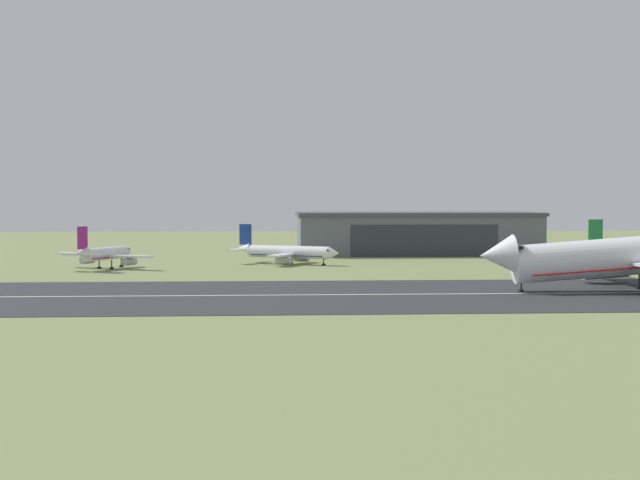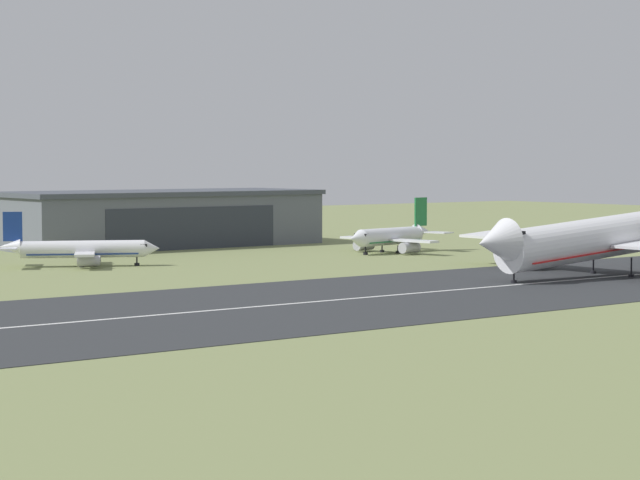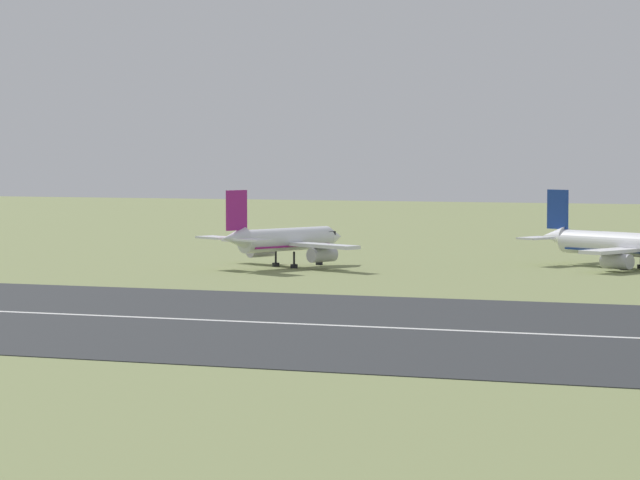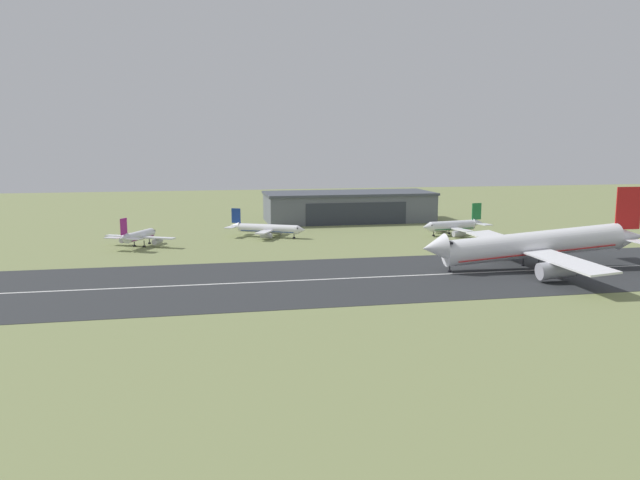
{
  "view_description": "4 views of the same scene",
  "coord_description": "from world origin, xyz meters",
  "px_view_note": "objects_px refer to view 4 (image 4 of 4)",
  "views": [
    {
      "loc": [
        20.7,
        -6.33,
        14.55
      ],
      "look_at": [
        27.49,
        104.37,
        9.38
      ],
      "focal_mm": 50.0,
      "sensor_mm": 36.0,
      "label": 1
    },
    {
      "loc": [
        -63.54,
        9.49,
        16.54
      ],
      "look_at": [
        20.2,
        119.99,
        7.9
      ],
      "focal_mm": 70.0,
      "sensor_mm": 36.0,
      "label": 2
    },
    {
      "loc": [
        49.71,
        17.38,
        13.74
      ],
      "look_at": [
        14.64,
        115.65,
        7.36
      ],
      "focal_mm": 85.0,
      "sensor_mm": 36.0,
      "label": 3
    },
    {
      "loc": [
        3.65,
        -2.19,
        29.34
      ],
      "look_at": [
        28.21,
        119.96,
        9.82
      ],
      "focal_mm": 35.0,
      "sensor_mm": 36.0,
      "label": 4
    }
  ],
  "objects_px": {
    "airplane_parked_west": "(139,236)",
    "airplane_parked_east": "(453,226)",
    "airplane_landing": "(535,245)",
    "airplane_parked_far_east": "(267,229)"
  },
  "relations": [
    {
      "from": "airplane_parked_west",
      "to": "airplane_parked_east",
      "type": "relative_size",
      "value": 0.89
    },
    {
      "from": "airplane_landing",
      "to": "airplane_parked_west",
      "type": "height_order",
      "value": "airplane_landing"
    },
    {
      "from": "airplane_landing",
      "to": "airplane_parked_west",
      "type": "xyz_separation_m",
      "value": [
        -93.37,
        50.74,
        -2.55
      ]
    },
    {
      "from": "airplane_parked_far_east",
      "to": "airplane_parked_east",
      "type": "bearing_deg",
      "value": -6.62
    },
    {
      "from": "airplane_parked_east",
      "to": "airplane_parked_far_east",
      "type": "distance_m",
      "value": 59.27
    },
    {
      "from": "airplane_landing",
      "to": "airplane_parked_west",
      "type": "distance_m",
      "value": 106.3
    },
    {
      "from": "airplane_parked_far_east",
      "to": "airplane_landing",
      "type": "bearing_deg",
      "value": -47.97
    },
    {
      "from": "airplane_landing",
      "to": "airplane_parked_east",
      "type": "height_order",
      "value": "airplane_landing"
    },
    {
      "from": "airplane_landing",
      "to": "airplane_parked_far_east",
      "type": "xyz_separation_m",
      "value": [
        -55.55,
        61.63,
        -2.97
      ]
    },
    {
      "from": "airplane_landing",
      "to": "airplane_parked_far_east",
      "type": "relative_size",
      "value": 2.31
    }
  ]
}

